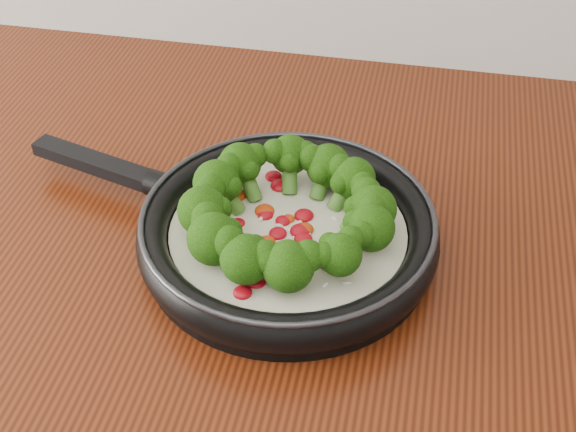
# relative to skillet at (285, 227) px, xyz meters

# --- Properties ---
(skillet) EXTENTS (0.51, 0.38, 0.09)m
(skillet) POSITION_rel_skillet_xyz_m (0.00, 0.00, 0.00)
(skillet) COLOR black
(skillet) RESTS_ON counter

